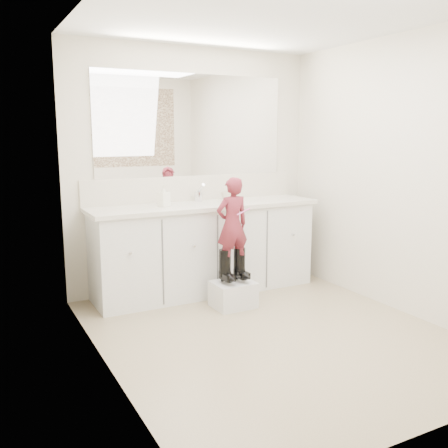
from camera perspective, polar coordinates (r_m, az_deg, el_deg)
floor at (r=4.06m, az=5.50°, el=-12.33°), size 3.00×3.00×0.00m
ceiling at (r=3.84m, az=6.17°, el=22.85°), size 3.00×3.00×0.00m
wall_back at (r=5.08m, az=-3.59°, el=6.22°), size 2.60×0.00×2.60m
wall_front at (r=2.66m, az=23.91°, el=1.61°), size 2.60×0.00×2.60m
wall_left at (r=3.24m, az=-13.78°, el=3.61°), size 0.00×3.00×3.00m
wall_right at (r=4.61m, az=19.48°, el=5.23°), size 0.00×3.00×3.00m
vanity_cabinet at (r=4.95m, az=-2.19°, el=-2.96°), size 2.20×0.55×0.85m
countertop at (r=4.86m, az=-2.15°, el=2.12°), size 2.28×0.58×0.04m
backsplash at (r=5.09m, az=-3.50°, el=4.13°), size 2.28×0.03×0.25m
mirror at (r=5.06m, az=-3.59°, el=11.18°), size 2.00×0.02×1.00m
faucet at (r=5.00m, az=-2.97°, el=3.15°), size 0.08×0.08×0.10m
cup at (r=5.05m, az=0.22°, el=3.20°), size 0.12×0.12×0.09m
soap_bottle at (r=4.68m, az=-6.91°, el=3.23°), size 0.12×0.12×0.20m
step_stool at (r=4.59m, az=1.05°, el=-8.04°), size 0.37×0.31×0.23m
boot_left at (r=4.49m, az=0.09°, el=-4.85°), size 0.11×0.21×0.31m
boot_right at (r=4.56m, az=1.76°, el=-4.62°), size 0.11×0.21×0.31m
toddler at (r=4.44m, az=0.95°, el=-0.09°), size 0.31×0.21×0.85m
toothbrush at (r=4.39m, az=2.26°, el=1.42°), size 0.14×0.01×0.06m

